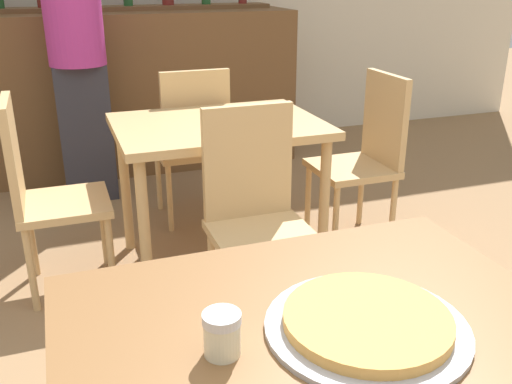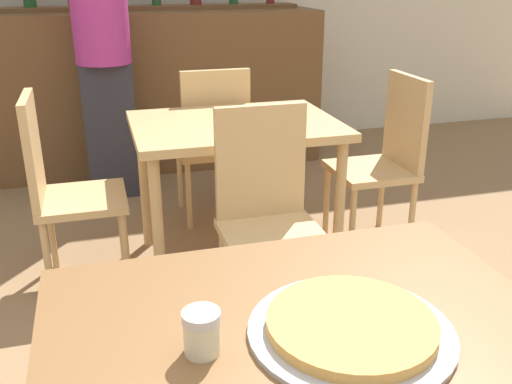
{
  "view_description": "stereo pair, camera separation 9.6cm",
  "coord_description": "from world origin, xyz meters",
  "px_view_note": "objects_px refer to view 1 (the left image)",
  "views": [
    {
      "loc": [
        -0.45,
        -0.81,
        1.42
      ],
      "look_at": [
        0.04,
        0.55,
        0.85
      ],
      "focal_mm": 40.0,
      "sensor_mm": 36.0,
      "label": 1
    },
    {
      "loc": [
        -0.35,
        -0.84,
        1.42
      ],
      "look_at": [
        0.04,
        0.55,
        0.85
      ],
      "focal_mm": 40.0,
      "sensor_mm": 36.0,
      "label": 2
    }
  ],
  "objects_px": {
    "person_standing": "(76,44)",
    "cheese_shaker": "(222,334)",
    "chair_far_side_right": "(367,150)",
    "chair_far_side_left": "(42,187)",
    "chair_far_side_front": "(256,207)",
    "chair_far_side_back": "(193,138)",
    "pizza_tray": "(367,323)"
  },
  "relations": [
    {
      "from": "chair_far_side_left",
      "to": "cheese_shaker",
      "type": "xyz_separation_m",
      "value": [
        0.34,
        -1.7,
        0.28
      ]
    },
    {
      "from": "chair_far_side_right",
      "to": "person_standing",
      "type": "bearing_deg",
      "value": -129.33
    },
    {
      "from": "pizza_tray",
      "to": "chair_far_side_front",
      "type": "bearing_deg",
      "value": 80.76
    },
    {
      "from": "pizza_tray",
      "to": "person_standing",
      "type": "height_order",
      "value": "person_standing"
    },
    {
      "from": "chair_far_side_back",
      "to": "person_standing",
      "type": "xyz_separation_m",
      "value": [
        -0.55,
        0.6,
        0.48
      ]
    },
    {
      "from": "chair_far_side_front",
      "to": "person_standing",
      "type": "xyz_separation_m",
      "value": [
        -0.55,
        1.66,
        0.48
      ]
    },
    {
      "from": "chair_far_side_back",
      "to": "chair_far_side_right",
      "type": "distance_m",
      "value": 0.98
    },
    {
      "from": "chair_far_side_right",
      "to": "chair_far_side_left",
      "type": "bearing_deg",
      "value": -90.0
    },
    {
      "from": "chair_far_side_front",
      "to": "chair_far_side_left",
      "type": "relative_size",
      "value": 1.0
    },
    {
      "from": "chair_far_side_front",
      "to": "chair_far_side_back",
      "type": "height_order",
      "value": "same"
    },
    {
      "from": "person_standing",
      "to": "chair_far_side_right",
      "type": "bearing_deg",
      "value": -39.33
    },
    {
      "from": "chair_far_side_front",
      "to": "person_standing",
      "type": "distance_m",
      "value": 1.81
    },
    {
      "from": "chair_far_side_right",
      "to": "chair_far_side_front",
      "type": "bearing_deg",
      "value": -57.11
    },
    {
      "from": "chair_far_side_front",
      "to": "cheese_shaker",
      "type": "bearing_deg",
      "value": -112.49
    },
    {
      "from": "chair_far_side_front",
      "to": "chair_far_side_back",
      "type": "xyz_separation_m",
      "value": [
        -0.0,
        1.06,
        0.0
      ]
    },
    {
      "from": "chair_far_side_right",
      "to": "cheese_shaker",
      "type": "bearing_deg",
      "value": -37.52
    },
    {
      "from": "chair_far_side_left",
      "to": "chair_far_side_right",
      "type": "relative_size",
      "value": 1.0
    },
    {
      "from": "chair_far_side_left",
      "to": "cheese_shaker",
      "type": "distance_m",
      "value": 1.75
    },
    {
      "from": "chair_far_side_front",
      "to": "chair_far_side_right",
      "type": "relative_size",
      "value": 1.0
    },
    {
      "from": "chair_far_side_right",
      "to": "pizza_tray",
      "type": "height_order",
      "value": "chair_far_side_right"
    },
    {
      "from": "chair_far_side_front",
      "to": "pizza_tray",
      "type": "relative_size",
      "value": 2.26
    },
    {
      "from": "chair_far_side_front",
      "to": "person_standing",
      "type": "relative_size",
      "value": 0.5
    },
    {
      "from": "chair_far_side_back",
      "to": "chair_far_side_left",
      "type": "relative_size",
      "value": 1.0
    },
    {
      "from": "cheese_shaker",
      "to": "pizza_tray",
      "type": "bearing_deg",
      "value": -4.93
    },
    {
      "from": "chair_far_side_right",
      "to": "chair_far_side_back",
      "type": "bearing_deg",
      "value": -122.89
    },
    {
      "from": "cheese_shaker",
      "to": "chair_far_side_left",
      "type": "bearing_deg",
      "value": 101.24
    },
    {
      "from": "person_standing",
      "to": "cheese_shaker",
      "type": "bearing_deg",
      "value": -88.57
    },
    {
      "from": "chair_far_side_right",
      "to": "cheese_shaker",
      "type": "xyz_separation_m",
      "value": [
        -1.3,
        -1.7,
        0.28
      ]
    },
    {
      "from": "chair_far_side_right",
      "to": "cheese_shaker",
      "type": "relative_size",
      "value": 10.58
    },
    {
      "from": "chair_far_side_back",
      "to": "person_standing",
      "type": "relative_size",
      "value": 0.5
    },
    {
      "from": "chair_far_side_right",
      "to": "cheese_shaker",
      "type": "height_order",
      "value": "chair_far_side_right"
    },
    {
      "from": "chair_far_side_left",
      "to": "person_standing",
      "type": "xyz_separation_m",
      "value": [
        0.27,
        1.13,
        0.48
      ]
    }
  ]
}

